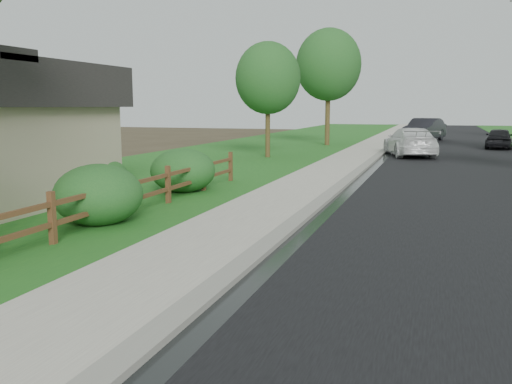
% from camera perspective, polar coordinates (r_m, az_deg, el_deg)
% --- Properties ---
extents(road, '(8.00, 90.00, 0.02)m').
position_cam_1_polar(road, '(38.42, 20.27, 4.41)').
color(road, black).
rests_on(road, ground).
extents(curb, '(0.40, 90.00, 0.12)m').
position_cam_1_polar(curb, '(38.52, 14.01, 4.79)').
color(curb, gray).
rests_on(curb, ground).
extents(wet_gutter, '(0.50, 90.00, 0.00)m').
position_cam_1_polar(wet_gutter, '(38.50, 14.53, 4.70)').
color(wet_gutter, black).
rests_on(wet_gutter, road).
extents(sidewalk, '(2.20, 90.00, 0.10)m').
position_cam_1_polar(sidewalk, '(38.64, 12.08, 4.85)').
color(sidewalk, '#A0988B').
rests_on(sidewalk, ground).
extents(grass_strip, '(1.60, 90.00, 0.06)m').
position_cam_1_polar(grass_strip, '(38.90, 9.29, 4.93)').
color(grass_strip, '#18541B').
rests_on(grass_strip, ground).
extents(lawn_near, '(9.00, 90.00, 0.04)m').
position_cam_1_polar(lawn_near, '(40.07, 1.90, 5.14)').
color(lawn_near, '#18541B').
rests_on(lawn_near, ground).
extents(ranch_fence, '(0.12, 16.92, 1.10)m').
position_cam_1_polar(ranch_fence, '(12.17, -17.13, -1.34)').
color(ranch_fence, '#51331B').
rests_on(ranch_fence, ground).
extents(white_suv, '(3.49, 5.72, 1.55)m').
position_cam_1_polar(white_suv, '(31.00, 15.90, 5.11)').
color(white_suv, silver).
rests_on(white_suv, road).
extents(dark_car_mid, '(2.00, 4.09, 1.34)m').
position_cam_1_polar(dark_car_mid, '(38.46, 24.22, 5.20)').
color(dark_car_mid, black).
rests_on(dark_car_mid, road).
extents(dark_car_far, '(3.37, 5.72, 1.78)m').
position_cam_1_polar(dark_car_far, '(44.60, 17.28, 6.28)').
color(dark_car_far, black).
rests_on(dark_car_far, road).
extents(shrub_b, '(2.39, 2.39, 1.42)m').
position_cam_1_polar(shrub_b, '(12.94, -16.26, -0.28)').
color(shrub_b, '#1C4F20').
rests_on(shrub_b, ground).
extents(shrub_c, '(1.96, 1.96, 1.12)m').
position_cam_1_polar(shrub_c, '(17.51, -15.78, 1.58)').
color(shrub_c, '#1C4F20').
rests_on(shrub_c, ground).
extents(shrub_d, '(2.66, 2.66, 1.40)m').
position_cam_1_polar(shrub_d, '(17.35, -7.69, 2.25)').
color(shrub_d, '#1C4F20').
rests_on(shrub_d, ground).
extents(tree_near_left, '(3.42, 3.42, 6.06)m').
position_cam_1_polar(tree_near_left, '(28.89, 1.26, 11.88)').
color(tree_near_left, '#3E2D19').
rests_on(tree_near_left, ground).
extents(tree_mid_left, '(4.47, 4.47, 8.00)m').
position_cam_1_polar(tree_mid_left, '(38.35, 7.65, 13.12)').
color(tree_mid_left, '#3E2D19').
rests_on(tree_mid_left, ground).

